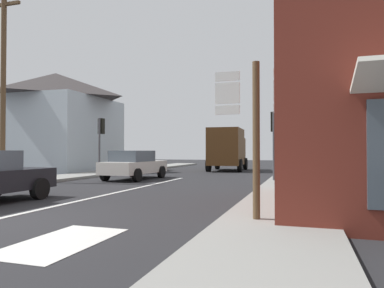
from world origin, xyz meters
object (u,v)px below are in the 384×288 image
route_sign_post (256,128)px  traffic_light_near_right (274,130)px  delivery_truck (227,148)px  sedan_far (134,164)px  traffic_light_near_left (101,133)px

route_sign_post → traffic_light_near_right: (-0.42, 9.53, 0.49)m
delivery_truck → route_sign_post: route_sign_post is taller
sedan_far → route_sign_post: bearing=-51.7°
sedan_far → delivery_truck: bearing=72.2°
traffic_light_near_right → route_sign_post: bearing=-87.5°
delivery_truck → traffic_light_near_left: (-5.79, -7.67, 0.82)m
sedan_far → traffic_light_near_right: size_ratio=1.32×
sedan_far → route_sign_post: size_ratio=1.33×
delivery_truck → traffic_light_near_right: size_ratio=1.58×
sedan_far → traffic_light_near_right: 7.19m
route_sign_post → traffic_light_near_right: bearing=92.5°
route_sign_post → traffic_light_near_right: 9.55m
route_sign_post → traffic_light_near_left: 14.95m
delivery_truck → traffic_light_near_right: (4.08, -8.96, 0.74)m
delivery_truck → traffic_light_near_left: traffic_light_near_left is taller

